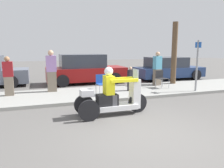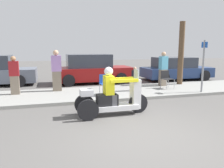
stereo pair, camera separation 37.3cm
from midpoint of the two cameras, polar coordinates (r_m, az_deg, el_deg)
The scene contains 13 objects.
ground_plane at distance 5.23m, azimuth 10.08°, elevation -13.28°, with size 60.00×60.00×0.00m, color #565451.
sidewalk_strip at distance 9.38m, azimuth -2.19°, elevation -2.48°, with size 28.00×2.80×0.12m.
motorcycle_trike at distance 6.53m, azimuth 1.68°, elevation -3.69°, with size 2.23×0.77×1.46m.
spectator_by_tree at distance 9.78m, azimuth -13.24°, elevation 3.22°, with size 0.42×0.26×1.78m.
spectator_end_of_line at distance 9.58m, azimuth -23.14°, elevation 1.91°, with size 0.38×0.23×1.55m.
spectator_with_child at distance 9.66m, azimuth 7.05°, elevation 1.24°, with size 0.29×0.23×1.06m.
spectator_near_curb at distance 11.14m, azimuth 14.16°, elevation 3.68°, with size 0.44×0.32×1.68m.
folding_chair_set_back at distance 10.54m, azimuth 15.01°, elevation 1.65°, with size 0.52×0.52×0.82m.
folding_chair_curbside at distance 8.78m, azimuth -0.51°, elevation 0.44°, with size 0.49×0.49×0.82m.
parked_car_lot_right at distance 14.35m, azimuth 17.00°, elevation 3.75°, with size 4.26×2.06×1.40m.
parked_car_lot_far at distance 12.47m, azimuth -4.55°, elevation 3.76°, with size 4.39×2.00×1.63m.
tree_trunk at distance 11.89m, azimuth 18.46°, elevation 7.62°, with size 0.28×0.28×3.19m.
street_sign at distance 10.09m, azimuth 23.71°, elevation 4.79°, with size 0.08×0.36×2.20m.
Camera 2 is at (-1.97, -4.38, 2.02)m, focal length 35.00 mm.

